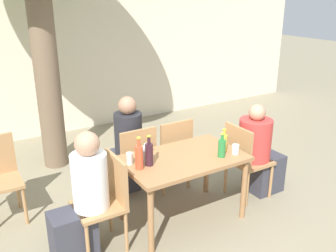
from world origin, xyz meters
The scene contains 19 objects.
ground_plane centered at (0.00, 0.00, 0.00)m, with size 30.00×30.00×0.00m, color gray.
cafe_building_wall centered at (0.00, 3.38, 1.40)m, with size 10.00×0.08×2.80m.
dining_table_front centered at (0.00, 0.00, 0.64)m, with size 1.27×0.79×0.74m.
patio_chair_0 centered at (-0.87, 0.00, 0.53)m, with size 0.44×0.44×0.92m.
patio_chair_1 centered at (0.87, 0.00, 0.53)m, with size 0.44×0.44×0.92m.
patio_chair_2 centered at (-0.25, 0.63, 0.53)m, with size 0.44×0.44×0.92m.
patio_chair_3 centered at (0.25, 0.63, 0.53)m, with size 0.44×0.44×0.92m.
person_seated_0 centered at (-1.10, 0.00, 0.55)m, with size 0.56×0.33×1.22m.
person_seated_1 centered at (1.10, 0.00, 0.52)m, with size 0.59×0.39×1.15m.
person_seated_2 centered at (-0.25, 0.86, 0.56)m, with size 0.33×0.56×1.24m.
soda_bottle_0 centered at (-0.51, -0.01, 0.87)m, with size 0.08×0.08×0.33m.
green_bottle_1 centered at (0.35, -0.20, 0.84)m, with size 0.08×0.08×0.26m.
oil_cruet_2 centered at (0.47, -0.09, 0.83)m, with size 0.07×0.07×0.25m.
wine_bottle_3 centered at (-0.39, 0.02, 0.86)m, with size 0.08×0.08×0.31m.
drinking_glass_0 centered at (-0.37, 0.20, 0.80)m, with size 0.06×0.06×0.13m.
drinking_glass_1 centered at (-0.26, 0.28, 0.79)m, with size 0.08×0.08×0.10m.
drinking_glass_2 centered at (0.52, -0.22, 0.79)m, with size 0.08×0.08×0.10m.
drinking_glass_3 centered at (-0.55, 0.14, 0.80)m, with size 0.07×0.07×0.12m.
drinking_glass_4 centered at (-0.39, 0.11, 0.80)m, with size 0.06×0.06×0.12m.
Camera 1 is at (-1.98, -2.94, 2.36)m, focal length 40.00 mm.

